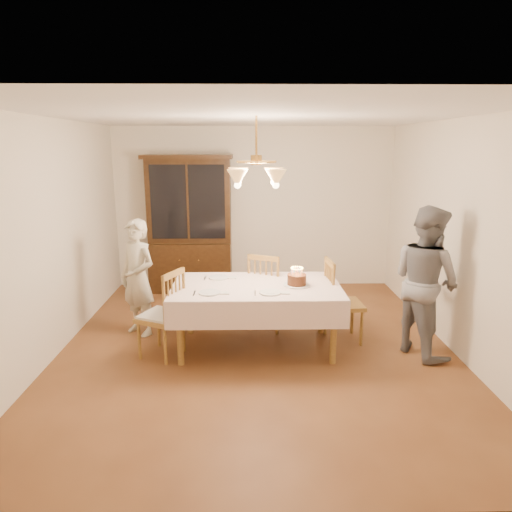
{
  "coord_description": "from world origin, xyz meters",
  "views": [
    {
      "loc": [
        -0.09,
        -4.94,
        2.3
      ],
      "look_at": [
        0.0,
        0.2,
        1.05
      ],
      "focal_mm": 32.0,
      "sensor_mm": 36.0,
      "label": 1
    }
  ],
  "objects_px": {
    "birthday_cake": "(297,280)",
    "chair_far_side": "(268,295)",
    "dining_table": "(256,291)",
    "china_hutch": "(190,226)",
    "elderly_woman": "(138,278)"
  },
  "relations": [
    {
      "from": "birthday_cake",
      "to": "chair_far_side",
      "type": "bearing_deg",
      "value": 115.89
    },
    {
      "from": "dining_table",
      "to": "china_hutch",
      "type": "distance_m",
      "value": 2.5
    },
    {
      "from": "china_hutch",
      "to": "elderly_woman",
      "type": "distance_m",
      "value": 1.89
    },
    {
      "from": "chair_far_side",
      "to": "dining_table",
      "type": "bearing_deg",
      "value": -105.25
    },
    {
      "from": "chair_far_side",
      "to": "birthday_cake",
      "type": "distance_m",
      "value": 0.77
    },
    {
      "from": "elderly_woman",
      "to": "dining_table",
      "type": "bearing_deg",
      "value": 17.97
    },
    {
      "from": "china_hutch",
      "to": "chair_far_side",
      "type": "bearing_deg",
      "value": -54.73
    },
    {
      "from": "dining_table",
      "to": "elderly_woman",
      "type": "xyz_separation_m",
      "value": [
        -1.44,
        0.45,
        0.04
      ]
    },
    {
      "from": "dining_table",
      "to": "birthday_cake",
      "type": "distance_m",
      "value": 0.48
    },
    {
      "from": "china_hutch",
      "to": "elderly_woman",
      "type": "xyz_separation_m",
      "value": [
        -0.43,
        -1.81,
        -0.32
      ]
    },
    {
      "from": "chair_far_side",
      "to": "elderly_woman",
      "type": "xyz_separation_m",
      "value": [
        -1.6,
        -0.14,
        0.28
      ]
    },
    {
      "from": "dining_table",
      "to": "birthday_cake",
      "type": "height_order",
      "value": "birthday_cake"
    },
    {
      "from": "china_hutch",
      "to": "birthday_cake",
      "type": "relative_size",
      "value": 7.2
    },
    {
      "from": "dining_table",
      "to": "chair_far_side",
      "type": "distance_m",
      "value": 0.66
    },
    {
      "from": "dining_table",
      "to": "birthday_cake",
      "type": "xyz_separation_m",
      "value": [
        0.46,
        -0.02,
        0.14
      ]
    }
  ]
}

